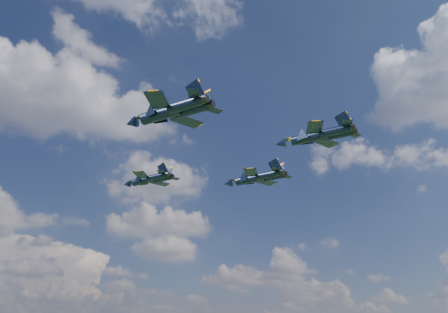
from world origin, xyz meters
TOP-DOWN VIEW (x-y plane):
  - jet_lead at (-10.40, 16.72)m, footprint 11.61×12.22m
  - jet_left at (-11.32, -9.08)m, footprint 15.13×15.69m
  - jet_right at (13.03, 15.46)m, footprint 13.89×14.94m
  - jet_slot at (15.39, -8.69)m, footprint 13.61×13.75m

SIDE VIEW (x-z plane):
  - jet_lead at x=-10.40m, z-range 58.23..61.47m
  - jet_slot at x=15.39m, z-range 60.19..63.91m
  - jet_right at x=13.03m, z-range 60.23..64.16m
  - jet_left at x=-11.32m, z-range 60.20..64.39m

